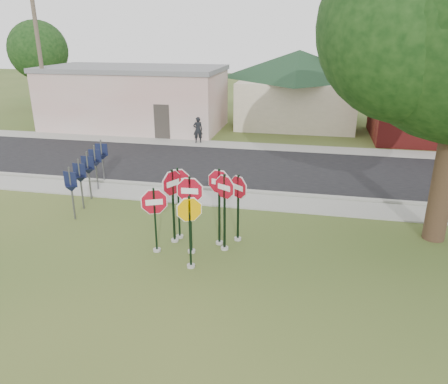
% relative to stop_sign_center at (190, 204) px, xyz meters
% --- Properties ---
extents(ground, '(120.00, 120.00, 0.00)m').
position_rel_stop_sign_center_xyz_m(ground, '(0.12, -0.92, -1.64)').
color(ground, '#314A1C').
rests_on(ground, ground).
extents(sidewalk_near, '(60.00, 1.60, 0.06)m').
position_rel_stop_sign_center_xyz_m(sidewalk_near, '(0.12, 4.58, -1.61)').
color(sidewalk_near, gray).
rests_on(sidewalk_near, ground).
extents(road, '(60.00, 7.00, 0.04)m').
position_rel_stop_sign_center_xyz_m(road, '(0.12, 9.08, -1.62)').
color(road, black).
rests_on(road, ground).
extents(sidewalk_far, '(60.00, 1.60, 0.06)m').
position_rel_stop_sign_center_xyz_m(sidewalk_far, '(0.12, 13.38, -1.61)').
color(sidewalk_far, gray).
rests_on(sidewalk_far, ground).
extents(curb, '(60.00, 0.20, 0.14)m').
position_rel_stop_sign_center_xyz_m(curb, '(0.12, 5.58, -1.57)').
color(curb, gray).
rests_on(curb, ground).
extents(stop_sign_center, '(1.12, 0.24, 2.61)m').
position_rel_stop_sign_center_xyz_m(stop_sign_center, '(0.00, 0.00, 0.00)').
color(stop_sign_center, '#9E9B93').
rests_on(stop_sign_center, ground).
extents(stop_sign_yellow, '(0.91, 0.45, 2.32)m').
position_rel_stop_sign_center_xyz_m(stop_sign_yellow, '(0.23, -0.88, -0.24)').
color(stop_sign_yellow, '#9E9B93').
rests_on(stop_sign_yellow, ground).
extents(stop_sign_left, '(1.03, 0.45, 2.22)m').
position_rel_stop_sign_center_xyz_m(stop_sign_left, '(-1.09, -0.15, -0.29)').
color(stop_sign_left, '#9E9B93').
rests_on(stop_sign_left, ground).
extents(stop_sign_right, '(0.91, 0.53, 2.61)m').
position_rel_stop_sign_center_xyz_m(stop_sign_right, '(0.97, 0.41, -0.02)').
color(stop_sign_right, '#9E9B93').
rests_on(stop_sign_right, ground).
extents(stop_sign_back_right, '(1.04, 0.30, 2.66)m').
position_rel_stop_sign_center_xyz_m(stop_sign_back_right, '(0.73, 0.74, 0.03)').
color(stop_sign_back_right, '#9E9B93').
rests_on(stop_sign_back_right, ground).
extents(stop_sign_back_left, '(0.97, 0.48, 2.55)m').
position_rel_stop_sign_center_xyz_m(stop_sign_back_left, '(-0.67, 0.92, -0.06)').
color(stop_sign_back_left, '#9E9B93').
rests_on(stop_sign_back_left, ground).
extents(stop_sign_far_right, '(0.83, 0.65, 2.37)m').
position_rel_stop_sign_center_xyz_m(stop_sign_far_right, '(1.26, 1.14, -0.19)').
color(stop_sign_far_right, '#9E9B93').
rests_on(stop_sign_far_right, ground).
extents(stop_sign_far_left, '(0.54, 1.01, 2.59)m').
position_rel_stop_sign_center_xyz_m(stop_sign_far_left, '(-0.75, 0.61, -0.01)').
color(stop_sign_far_left, '#9E9B93').
rests_on(stop_sign_far_left, ground).
extents(route_sign_row, '(1.43, 4.63, 2.00)m').
position_rel_stop_sign_center_xyz_m(route_sign_row, '(-5.28, 3.58, -0.41)').
color(route_sign_row, '#59595E').
rests_on(route_sign_row, ground).
extents(building_stucco, '(12.20, 6.20, 4.20)m').
position_rel_stop_sign_center_xyz_m(building_stucco, '(-8.88, 17.08, 0.51)').
color(building_stucco, beige).
rests_on(building_stucco, ground).
extents(building_house, '(11.60, 11.60, 6.20)m').
position_rel_stop_sign_center_xyz_m(building_house, '(2.12, 21.08, 2.01)').
color(building_house, beige).
rests_on(building_house, ground).
extents(utility_pole_near, '(2.20, 0.26, 9.50)m').
position_rel_stop_sign_center_xyz_m(utility_pole_near, '(-13.88, 14.28, 3.33)').
color(utility_pole_near, brown).
rests_on(utility_pole_near, ground).
extents(bg_tree_left, '(4.90, 4.90, 7.35)m').
position_rel_stop_sign_center_xyz_m(bg_tree_left, '(-19.88, 23.08, 3.24)').
color(bg_tree_left, '#312215').
rests_on(bg_tree_left, ground).
extents(pedestrian, '(0.67, 0.57, 1.57)m').
position_rel_stop_sign_center_xyz_m(pedestrian, '(-3.40, 13.53, -0.79)').
color(pedestrian, black).
rests_on(pedestrian, sidewalk_far).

